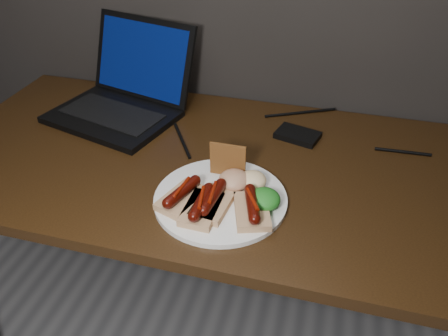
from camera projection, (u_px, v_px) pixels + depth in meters
name	position (u px, v px, depth m)	size (l,w,h in m)	color
desk	(204.00, 185.00, 1.17)	(1.40, 0.70, 0.75)	#341F0D
laptop	(124.00, 94.00, 1.29)	(0.42, 0.41, 0.25)	black
hard_drive	(298.00, 135.00, 1.19)	(0.11, 0.07, 0.02)	black
desk_cables	(230.00, 125.00, 1.25)	(0.99, 0.37, 0.01)	black
plate	(221.00, 199.00, 0.97)	(0.30, 0.30, 0.01)	white
bread_sausage_left	(182.00, 196.00, 0.95)	(0.10, 0.13, 0.04)	#DDB381
bread_sausage_center	(213.00, 201.00, 0.93)	(0.08, 0.12, 0.04)	#DDB381
bread_sausage_right	(252.00, 208.00, 0.91)	(0.10, 0.13, 0.04)	#DDB381
bread_sausage_extra	(202.00, 206.00, 0.92)	(0.07, 0.12, 0.04)	#DDB381
crispbread	(228.00, 160.00, 1.01)	(0.09, 0.01, 0.09)	brown
salad_greens	(264.00, 199.00, 0.93)	(0.07, 0.07, 0.04)	#195410
salsa_mound	(234.00, 180.00, 0.99)	(0.07, 0.07, 0.04)	maroon
coleslaw_mound	(252.00, 180.00, 0.99)	(0.06, 0.06, 0.04)	white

